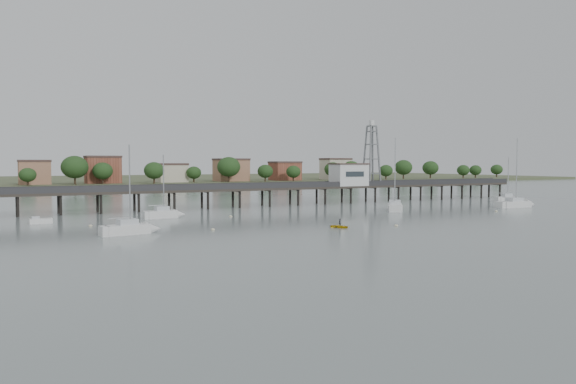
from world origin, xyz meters
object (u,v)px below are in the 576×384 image
pier (251,189)px  sailboat_b (167,214)px  lattice_tower (371,156)px  sailboat_c (395,207)px  sailboat_a (136,229)px  sailboat_e (510,199)px  white_tender (40,221)px  yellow_dinghy (340,228)px  sailboat_d (520,204)px

pier → sailboat_b: 27.68m
lattice_tower → pier: bearing=-180.0°
sailboat_c → sailboat_a: size_ratio=1.23×
sailboat_e → white_tender: 103.50m
sailboat_b → yellow_dinghy: size_ratio=3.94×
sailboat_c → sailboat_a: 56.35m
sailboat_d → pier: bearing=154.3°
yellow_dinghy → white_tender: bearing=117.0°
pier → yellow_dinghy: (-4.45, -41.53, -3.79)m
sailboat_d → sailboat_a: (-82.44, -7.26, 0.02)m
pier → lattice_tower: (31.50, 0.00, 7.31)m
sailboat_a → white_tender: sailboat_a is taller
pier → sailboat_e: bearing=-14.4°
sailboat_c → white_tender: sailboat_c is taller
sailboat_d → yellow_dinghy: size_ratio=5.42×
white_tender → sailboat_e: bearing=-2.8°
pier → sailboat_c: bearing=-42.7°
white_tender → yellow_dinghy: yellow_dinghy is taller
sailboat_a → sailboat_e: sailboat_a is taller
sailboat_a → yellow_dinghy: (27.81, -6.76, -0.65)m
sailboat_a → sailboat_e: (93.17, 19.18, 0.01)m
lattice_tower → sailboat_a: size_ratio=1.25×
pier → sailboat_b: size_ratio=13.29×
pier → yellow_dinghy: 41.94m
sailboat_b → sailboat_c: bearing=-10.3°
lattice_tower → white_tender: 76.42m
sailboat_b → yellow_dinghy: (18.20, -25.94, -0.65)m
pier → sailboat_d: 57.31m
sailboat_a → white_tender: size_ratio=3.71×
sailboat_a → sailboat_e: bearing=2.8°
sailboat_d → sailboat_e: size_ratio=1.39×
sailboat_b → pier: bearing=30.5°
sailboat_b → yellow_dinghy: bearing=-59.0°
pier → sailboat_c: size_ratio=9.83×
white_tender → sailboat_c: bearing=-7.2°
pier → sailboat_b: (-22.65, -15.59, -3.14)m
sailboat_d → sailboat_c: sailboat_d is taller
white_tender → lattice_tower: bearing=9.1°
sailboat_a → sailboat_e: 95.13m
sailboat_d → sailboat_c: size_ratio=1.02×
lattice_tower → sailboat_c: bearing=-114.3°
sailboat_a → yellow_dinghy: size_ratio=4.33×
sailboat_d → yellow_dinghy: sailboat_d is taller
sailboat_d → sailboat_c: bearing=169.0°
sailboat_d → white_tender: size_ratio=4.63×
yellow_dinghy → sailboat_e: bearing=-6.9°
sailboat_e → sailboat_a: bearing=-161.6°
sailboat_a → white_tender: bearing=109.2°
sailboat_c → sailboat_a: (-54.51, -14.27, 0.01)m
sailboat_d → sailboat_c: 28.80m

